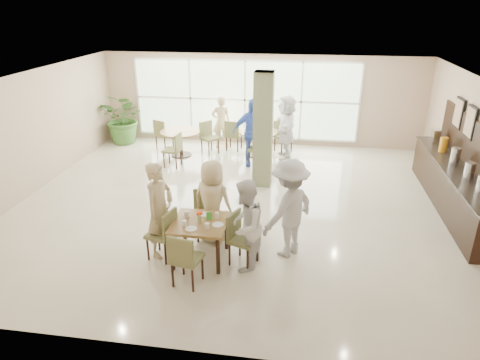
# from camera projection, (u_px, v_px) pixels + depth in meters

# --- Properties ---
(ground) EXTENTS (10.00, 10.00, 0.00)m
(ground) POSITION_uv_depth(u_px,v_px,m) (239.00, 203.00, 9.79)
(ground) COLOR beige
(ground) RESTS_ON ground
(room_shell) EXTENTS (10.00, 10.00, 10.00)m
(room_shell) POSITION_uv_depth(u_px,v_px,m) (239.00, 132.00, 9.13)
(room_shell) COLOR white
(room_shell) RESTS_ON ground
(window_bank) EXTENTS (7.00, 0.04, 7.00)m
(window_bank) POSITION_uv_depth(u_px,v_px,m) (245.00, 100.00, 13.37)
(window_bank) COLOR silver
(window_bank) RESTS_ON ground
(column) EXTENTS (0.45, 0.45, 2.80)m
(column) POSITION_uv_depth(u_px,v_px,m) (263.00, 130.00, 10.28)
(column) COLOR #73815A
(column) RESTS_ON ground
(main_table) EXTENTS (0.95, 0.95, 0.75)m
(main_table) POSITION_uv_depth(u_px,v_px,m) (200.00, 227.00, 7.46)
(main_table) COLOR brown
(main_table) RESTS_ON ground
(round_table_left) EXTENTS (1.18, 1.18, 0.75)m
(round_table_left) POSITION_uv_depth(u_px,v_px,m) (180.00, 136.00, 12.56)
(round_table_left) COLOR brown
(round_table_left) RESTS_ON ground
(round_table_right) EXTENTS (1.17, 1.17, 0.75)m
(round_table_right) POSITION_uv_depth(u_px,v_px,m) (259.00, 137.00, 12.54)
(round_table_right) COLOR brown
(round_table_right) RESTS_ON ground
(chairs_main_table) EXTENTS (2.04, 2.05, 0.95)m
(chairs_main_table) POSITION_uv_depth(u_px,v_px,m) (200.00, 236.00, 7.53)
(chairs_main_table) COLOR brown
(chairs_main_table) RESTS_ON ground
(chairs_table_left) EXTENTS (2.10, 1.95, 0.95)m
(chairs_table_left) POSITION_uv_depth(u_px,v_px,m) (182.00, 140.00, 12.58)
(chairs_table_left) COLOR brown
(chairs_table_left) RESTS_ON ground
(chairs_table_right) EXTENTS (2.08, 1.80, 0.95)m
(chairs_table_right) POSITION_uv_depth(u_px,v_px,m) (258.00, 140.00, 12.64)
(chairs_table_right) COLOR brown
(chairs_table_right) RESTS_ON ground
(tabletop_clutter) EXTENTS (0.75, 0.75, 0.21)m
(tabletop_clutter) POSITION_uv_depth(u_px,v_px,m) (201.00, 219.00, 7.40)
(tabletop_clutter) COLOR white
(tabletop_clutter) RESTS_ON main_table
(buffet_counter) EXTENTS (0.64, 4.70, 1.95)m
(buffet_counter) POSITION_uv_depth(u_px,v_px,m) (454.00, 185.00, 9.39)
(buffet_counter) COLOR black
(buffet_counter) RESTS_ON ground
(framed_art_a) EXTENTS (0.05, 0.55, 0.70)m
(framed_art_a) POSITION_uv_depth(u_px,v_px,m) (470.00, 122.00, 9.30)
(framed_art_a) COLOR black
(framed_art_a) RESTS_ON ground
(framed_art_b) EXTENTS (0.05, 0.55, 0.70)m
(framed_art_b) POSITION_uv_depth(u_px,v_px,m) (459.00, 113.00, 10.03)
(framed_art_b) COLOR black
(framed_art_b) RESTS_ON ground
(potted_plant) EXTENTS (1.80, 1.80, 1.63)m
(potted_plant) POSITION_uv_depth(u_px,v_px,m) (124.00, 118.00, 13.59)
(potted_plant) COLOR #3B6C2B
(potted_plant) RESTS_ON ground
(teen_left) EXTENTS (0.60, 0.74, 1.77)m
(teen_left) POSITION_uv_depth(u_px,v_px,m) (160.00, 210.00, 7.55)
(teen_left) COLOR #C5B283
(teen_left) RESTS_ON ground
(teen_far) EXTENTS (0.89, 0.64, 1.63)m
(teen_far) POSITION_uv_depth(u_px,v_px,m) (212.00, 202.00, 8.02)
(teen_far) COLOR #C5B283
(teen_far) RESTS_ON ground
(teen_right) EXTENTS (0.72, 0.87, 1.62)m
(teen_right) POSITION_uv_depth(u_px,v_px,m) (245.00, 225.00, 7.18)
(teen_right) COLOR white
(teen_right) RESTS_ON ground
(teen_standing) EXTENTS (1.26, 1.35, 1.83)m
(teen_standing) POSITION_uv_depth(u_px,v_px,m) (289.00, 209.00, 7.53)
(teen_standing) COLOR #B6B7B9
(teen_standing) RESTS_ON ground
(adult_a) EXTENTS (1.22, 0.88, 1.88)m
(adult_a) POSITION_uv_depth(u_px,v_px,m) (252.00, 133.00, 11.72)
(adult_a) COLOR #4368C9
(adult_a) RESTS_ON ground
(adult_b) EXTENTS (0.85, 1.76, 1.85)m
(adult_b) POSITION_uv_depth(u_px,v_px,m) (286.00, 127.00, 12.26)
(adult_b) COLOR white
(adult_b) RESTS_ON ground
(adult_standing) EXTENTS (0.68, 0.55, 1.62)m
(adult_standing) POSITION_uv_depth(u_px,v_px,m) (221.00, 122.00, 13.18)
(adult_standing) COLOR #C5B283
(adult_standing) RESTS_ON ground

